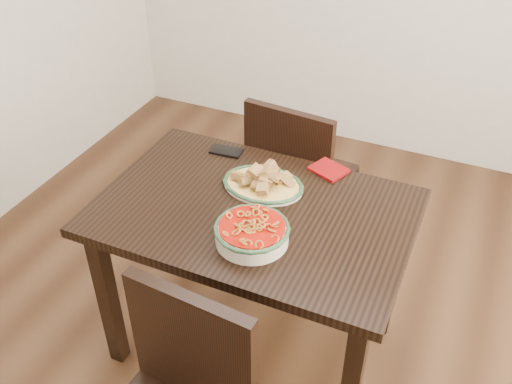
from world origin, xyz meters
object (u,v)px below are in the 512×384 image
at_px(fish_plate, 263,178).
at_px(smartphone, 226,151).
at_px(dining_table, 254,230).
at_px(noodle_bowl, 252,231).
at_px(chair_far, 297,174).

relative_size(fish_plate, smartphone, 2.35).
xyz_separation_m(dining_table, noodle_bowl, (0.07, -0.17, 0.15)).
bearing_deg(chair_far, dining_table, 100.48).
xyz_separation_m(fish_plate, noodle_bowl, (0.09, -0.30, -0.00)).
bearing_deg(chair_far, smartphone, 61.58).
xyz_separation_m(fish_plate, smartphone, (-0.24, 0.17, -0.04)).
height_order(dining_table, noodle_bowl, noodle_bowl).
distance_m(dining_table, noodle_bowl, 0.23).
relative_size(chair_far, fish_plate, 2.86).
height_order(dining_table, fish_plate, fish_plate).
relative_size(dining_table, fish_plate, 3.69).
height_order(dining_table, smartphone, smartphone).
relative_size(chair_far, noodle_bowl, 3.43).
bearing_deg(fish_plate, noodle_bowl, -73.48).
relative_size(fish_plate, noodle_bowl, 1.20).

